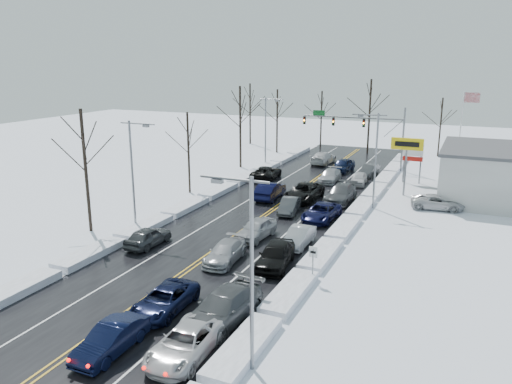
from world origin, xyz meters
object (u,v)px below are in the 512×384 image
at_px(traffic_signal_mast, 363,126).
at_px(tires_plus_sign, 407,148).
at_px(flagpole, 462,125).
at_px(oncoming_car_0, 270,198).

xyz_separation_m(traffic_signal_mast, tires_plus_sign, (7.05, -12.00, -0.49)).
bearing_deg(traffic_signal_mast, flagpole, 9.73).
distance_m(tires_plus_sign, oncoming_car_0, 14.87).
bearing_deg(traffic_signal_mast, tires_plus_sign, -59.54).
distance_m(tires_plus_sign, flagpole, 14.79).
height_order(traffic_signal_mast, oncoming_car_0, traffic_signal_mast).
height_order(traffic_signal_mast, tires_plus_sign, traffic_signal_mast).
height_order(tires_plus_sign, oncoming_car_0, tires_plus_sign).
bearing_deg(traffic_signal_mast, oncoming_car_0, -105.49).
bearing_deg(oncoming_car_0, traffic_signal_mast, -108.19).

